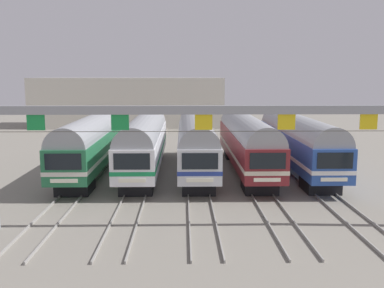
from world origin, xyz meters
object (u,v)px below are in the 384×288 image
(commuter_train_green, at_px, (93,141))
(commuter_train_white, at_px, (144,140))
(commuter_train_maroon, at_px, (247,140))
(commuter_train_blue, at_px, (297,140))
(commuter_train_silver, at_px, (196,140))
(catenary_gantry, at_px, (204,129))

(commuter_train_green, distance_m, commuter_train_white, 4.26)
(commuter_train_maroon, xyz_separation_m, commuter_train_blue, (4.26, -0.00, -0.00))
(commuter_train_blue, bearing_deg, commuter_train_white, 180.00)
(commuter_train_silver, bearing_deg, commuter_train_green, 180.00)
(commuter_train_silver, distance_m, commuter_train_blue, 8.52)
(commuter_train_white, xyz_separation_m, commuter_train_blue, (12.79, 0.00, 0.00))
(commuter_train_white, distance_m, commuter_train_blue, 12.79)
(commuter_train_blue, bearing_deg, catenary_gantry, -122.28)
(commuter_train_white, relative_size, catenary_gantry, 0.81)
(commuter_train_blue, height_order, catenary_gantry, catenary_gantry)
(commuter_train_green, distance_m, commuter_train_blue, 17.05)
(commuter_train_green, distance_m, catenary_gantry, 16.17)
(commuter_train_green, height_order, commuter_train_white, same)
(commuter_train_green, height_order, commuter_train_blue, same)
(commuter_train_white, bearing_deg, commuter_train_green, 180.00)
(commuter_train_white, relative_size, commuter_train_maroon, 1.00)
(commuter_train_green, height_order, commuter_train_maroon, commuter_train_maroon)
(commuter_train_green, height_order, catenary_gantry, catenary_gantry)
(commuter_train_white, distance_m, commuter_train_maroon, 8.52)
(commuter_train_blue, bearing_deg, commuter_train_silver, 180.00)
(commuter_train_white, xyz_separation_m, commuter_train_maroon, (8.52, 0.00, 0.00))
(commuter_train_maroon, bearing_deg, commuter_train_blue, -0.06)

